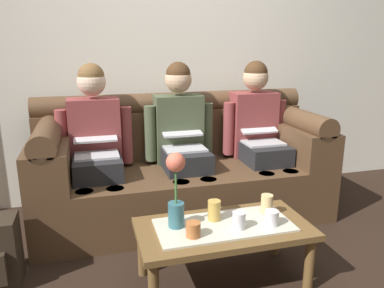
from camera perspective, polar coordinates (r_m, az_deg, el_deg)
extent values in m
cube|color=silver|center=(3.41, -3.95, 16.45)|extent=(6.00, 0.12, 2.90)
cube|color=#513823|center=(3.05, -1.22, -7.16)|extent=(2.24, 0.88, 0.42)
cube|color=#513823|center=(3.24, -2.71, 1.73)|extent=(2.24, 0.22, 0.40)
cylinder|color=#513823|center=(3.19, -2.77, 6.18)|extent=(2.24, 0.18, 0.18)
cube|color=#513823|center=(2.87, -20.62, -2.22)|extent=(0.28, 0.88, 0.28)
cylinder|color=#513823|center=(2.82, -20.97, 1.37)|extent=(0.18, 0.88, 0.18)
cube|color=#513823|center=(3.31, 15.43, 0.44)|extent=(0.28, 0.88, 0.28)
cylinder|color=#513823|center=(3.27, 15.66, 3.58)|extent=(0.18, 0.88, 0.18)
cube|color=#232326|center=(2.82, -14.02, -3.39)|extent=(0.34, 0.40, 0.15)
cylinder|color=#232326|center=(2.68, -15.61, -11.04)|extent=(0.12, 0.12, 0.42)
cylinder|color=#232326|center=(2.69, -11.27, -10.73)|extent=(0.12, 0.12, 0.42)
cube|color=brown|center=(3.00, -14.42, 1.57)|extent=(0.38, 0.22, 0.54)
cylinder|color=brown|center=(2.97, -18.90, 0.70)|extent=(0.09, 0.09, 0.44)
cylinder|color=brown|center=(2.98, -9.85, 1.33)|extent=(0.09, 0.09, 0.44)
sphere|color=beige|center=(2.91, -14.91, 9.05)|extent=(0.21, 0.21, 0.21)
sphere|color=brown|center=(2.91, -14.97, 9.83)|extent=(0.19, 0.19, 0.19)
cube|color=silver|center=(2.81, -14.14, -1.66)|extent=(0.31, 0.22, 0.02)
cube|color=silver|center=(2.91, -14.36, 1.15)|extent=(0.31, 0.21, 0.05)
cube|color=black|center=(2.90, -14.36, 1.07)|extent=(0.27, 0.18, 0.04)
cube|color=#232326|center=(2.90, -0.96, -2.38)|extent=(0.34, 0.40, 0.15)
cylinder|color=#232326|center=(2.75, -1.59, -9.81)|extent=(0.12, 0.12, 0.42)
cylinder|color=#232326|center=(2.80, 2.44, -9.34)|extent=(0.12, 0.12, 0.42)
cube|color=#475138|center=(3.08, -2.10, 2.38)|extent=(0.38, 0.22, 0.54)
cylinder|color=#475138|center=(3.00, -6.29, 1.57)|extent=(0.09, 0.09, 0.44)
cylinder|color=#475138|center=(3.11, 2.30, 2.12)|extent=(0.09, 0.09, 0.44)
sphere|color=tan|center=(3.00, -2.08, 9.69)|extent=(0.21, 0.21, 0.21)
sphere|color=#472D19|center=(2.99, -2.09, 10.45)|extent=(0.19, 0.19, 0.19)
cube|color=silver|center=(2.90, -1.06, -0.70)|extent=(0.31, 0.22, 0.02)
cube|color=silver|center=(2.99, -1.70, 2.00)|extent=(0.31, 0.21, 0.05)
cube|color=black|center=(2.98, -1.65, 1.92)|extent=(0.27, 0.18, 0.04)
cube|color=#232326|center=(3.13, 10.79, -1.37)|extent=(0.34, 0.40, 0.15)
cylinder|color=#232326|center=(2.96, 10.98, -8.20)|extent=(0.12, 0.12, 0.42)
cylinder|color=#232326|center=(3.05, 14.38, -7.69)|extent=(0.12, 0.12, 0.42)
cube|color=brown|center=(3.29, 9.12, 3.02)|extent=(0.38, 0.22, 0.54)
cylinder|color=brown|center=(3.17, 5.53, 2.31)|extent=(0.09, 0.09, 0.44)
cylinder|color=brown|center=(3.36, 13.04, 2.74)|extent=(0.09, 0.09, 0.44)
sphere|color=tan|center=(3.21, 9.57, 9.86)|extent=(0.21, 0.21, 0.21)
sphere|color=#472D19|center=(3.21, 9.60, 10.57)|extent=(0.19, 0.19, 0.19)
cube|color=silver|center=(3.12, 10.70, 0.19)|extent=(0.31, 0.22, 0.02)
cube|color=silver|center=(3.22, 9.66, 2.66)|extent=(0.31, 0.20, 0.09)
cube|color=black|center=(3.22, 9.72, 2.57)|extent=(0.27, 0.18, 0.07)
cube|color=brown|center=(2.21, 4.81, -12.63)|extent=(0.98, 0.50, 0.04)
cube|color=beige|center=(2.19, 4.82, -12.08)|extent=(0.77, 0.35, 0.01)
cylinder|color=brown|center=(2.32, 17.27, -16.92)|extent=(0.06, 0.06, 0.32)
cylinder|color=brown|center=(2.37, -7.51, -15.60)|extent=(0.06, 0.06, 0.32)
cylinder|color=brown|center=(2.62, 12.50, -12.71)|extent=(0.06, 0.06, 0.32)
cylinder|color=#336672|center=(2.13, -2.40, -10.59)|extent=(0.09, 0.09, 0.14)
cylinder|color=#3D7538|center=(2.07, -2.45, -6.36)|extent=(0.01, 0.01, 0.20)
sphere|color=#E0664C|center=(2.02, -2.49, -2.76)|extent=(0.10, 0.10, 0.10)
cylinder|color=#DBB77A|center=(2.33, 11.21, -8.88)|extent=(0.07, 0.07, 0.12)
cylinder|color=#B26633|center=(2.04, 0.19, -12.75)|extent=(0.08, 0.08, 0.08)
cylinder|color=silver|center=(2.14, 7.07, -11.34)|extent=(0.07, 0.07, 0.09)
cylinder|color=gold|center=(2.21, 3.36, -9.94)|extent=(0.07, 0.07, 0.12)
cylinder|color=silver|center=(2.20, 11.90, -10.83)|extent=(0.08, 0.08, 0.09)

